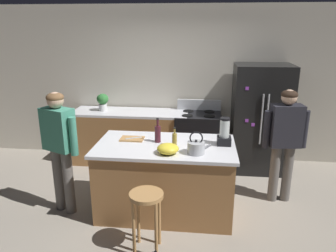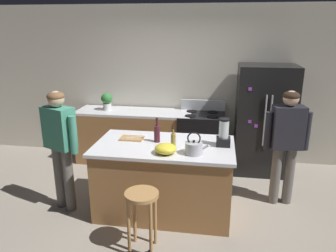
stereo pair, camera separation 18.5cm
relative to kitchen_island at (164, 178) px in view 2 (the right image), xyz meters
The scene contains 17 objects.
ground_plane 0.47m from the kitchen_island, ahead, with size 14.00×14.00×0.00m, color #9E9384.
back_wall 2.14m from the kitchen_island, 90.00° to the left, with size 8.00×0.10×2.70m, color beige.
kitchen_island is the anchor object (origin of this frame).
back_counter_run 1.74m from the kitchen_island, 117.30° to the left, with size 2.00×0.64×0.93m.
refrigerator 2.08m from the kitchen_island, 47.24° to the left, with size 0.90×0.73×1.77m.
stove_range 1.57m from the kitchen_island, 76.04° to the left, with size 0.76×0.65×1.11m.
person_by_island_left 1.41m from the kitchen_island, behind, with size 0.58×0.36×1.59m.
person_by_sink_right 1.68m from the kitchen_island, 16.42° to the left, with size 0.60×0.27×1.57m.
bar_stool 0.82m from the kitchen_island, 97.08° to the right, with size 0.36×0.36×0.69m.
potted_plant 2.11m from the kitchen_island, 129.47° to the left, with size 0.20×0.20×0.30m.
blender_appliance 0.95m from the kitchen_island, ahead, with size 0.17×0.17×0.34m.
bottle_vinegar 0.56m from the kitchen_island, 10.89° to the right, with size 0.06×0.06×0.24m.
bottle_wine 0.59m from the kitchen_island, 142.07° to the left, with size 0.08×0.08×0.32m.
mixing_bowl 0.60m from the kitchen_island, 77.13° to the right, with size 0.25×0.25×0.11m, color yellow.
tea_kettle 0.71m from the kitchen_island, 32.83° to the right, with size 0.28×0.20×0.27m.
cutting_board 0.67m from the kitchen_island, 163.12° to the left, with size 0.30×0.20×0.02m, color #B7844C.
chef_knife 0.66m from the kitchen_island, 162.38° to the left, with size 0.22×0.03×0.01m, color #B7BABF.
Camera 2 is at (0.64, -3.73, 2.35)m, focal length 34.65 mm.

